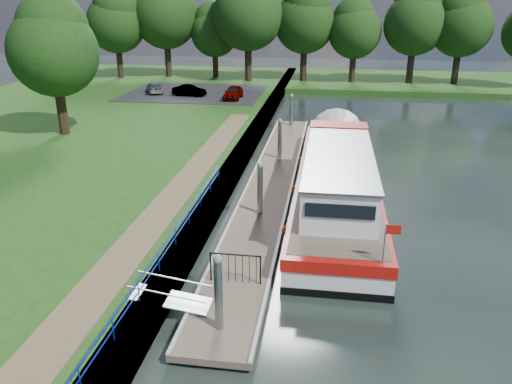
# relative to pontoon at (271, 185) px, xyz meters

# --- Properties ---
(ground) EXTENTS (160.00, 160.00, 0.00)m
(ground) POSITION_rel_pontoon_xyz_m (0.00, -13.00, -0.18)
(ground) COLOR black
(ground) RESTS_ON ground
(bank_edge) EXTENTS (1.10, 90.00, 0.78)m
(bank_edge) POSITION_rel_pontoon_xyz_m (-2.55, 2.00, 0.20)
(bank_edge) COLOR #473D2D
(bank_edge) RESTS_ON ground
(far_bank) EXTENTS (60.00, 18.00, 0.60)m
(far_bank) POSITION_rel_pontoon_xyz_m (12.00, 39.00, 0.12)
(far_bank) COLOR #1A4112
(far_bank) RESTS_ON ground
(footpath) EXTENTS (1.60, 40.00, 0.05)m
(footpath) POSITION_rel_pontoon_xyz_m (-4.40, -5.00, 0.62)
(footpath) COLOR brown
(footpath) RESTS_ON riverbank
(carpark) EXTENTS (14.00, 12.00, 0.06)m
(carpark) POSITION_rel_pontoon_xyz_m (-11.00, 25.00, 0.62)
(carpark) COLOR black
(carpark) RESTS_ON riverbank
(blue_fence) EXTENTS (0.04, 18.04, 0.72)m
(blue_fence) POSITION_rel_pontoon_xyz_m (-2.75, -10.00, 1.13)
(blue_fence) COLOR #0C2DBF
(blue_fence) RESTS_ON riverbank
(pontoon) EXTENTS (2.50, 30.00, 0.56)m
(pontoon) POSITION_rel_pontoon_xyz_m (0.00, 0.00, 0.00)
(pontoon) COLOR brown
(pontoon) RESTS_ON ground
(mooring_piles) EXTENTS (0.30, 27.30, 3.55)m
(mooring_piles) POSITION_rel_pontoon_xyz_m (0.00, 0.00, 1.10)
(mooring_piles) COLOR gray
(mooring_piles) RESTS_ON ground
(gangway) EXTENTS (2.58, 1.00, 0.92)m
(gangway) POSITION_rel_pontoon_xyz_m (-1.85, -12.50, 0.44)
(gangway) COLOR #A5A8AD
(gangway) RESTS_ON ground
(gate_panel) EXTENTS (1.85, 0.05, 1.15)m
(gate_panel) POSITION_rel_pontoon_xyz_m (-0.00, -10.80, 0.97)
(gate_panel) COLOR black
(gate_panel) RESTS_ON ground
(barge) EXTENTS (4.36, 21.15, 4.78)m
(barge) POSITION_rel_pontoon_xyz_m (3.60, -0.35, 0.90)
(barge) COLOR black
(barge) RESTS_ON ground
(horizon_trees) EXTENTS (54.38, 10.03, 12.87)m
(horizon_trees) POSITION_rel_pontoon_xyz_m (-1.61, 35.68, 7.76)
(horizon_trees) COLOR #332316
(horizon_trees) RESTS_ON ground
(bank_tree_a) EXTENTS (6.12, 6.12, 9.72)m
(bank_tree_a) POSITION_rel_pontoon_xyz_m (-15.99, 7.08, 6.84)
(bank_tree_a) COLOR #332316
(bank_tree_a) RESTS_ON riverbank
(car_a) EXTENTS (1.52, 3.75, 1.28)m
(car_a) POSITION_rel_pontoon_xyz_m (-6.33, 21.91, 1.29)
(car_a) COLOR #999999
(car_a) RESTS_ON carpark
(car_b) EXTENTS (3.48, 1.62, 1.10)m
(car_b) POSITION_rel_pontoon_xyz_m (-11.02, 22.78, 1.20)
(car_b) COLOR #999999
(car_b) RESTS_ON carpark
(car_c) EXTENTS (2.85, 3.94, 1.06)m
(car_c) POSITION_rel_pontoon_xyz_m (-15.11, 24.06, 1.18)
(car_c) COLOR #999999
(car_c) RESTS_ON carpark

